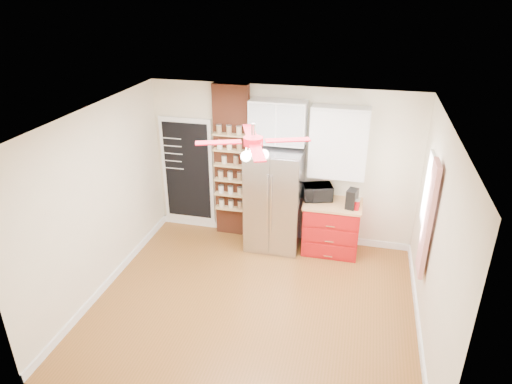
% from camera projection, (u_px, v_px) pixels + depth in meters
% --- Properties ---
extents(floor, '(4.50, 4.50, 0.00)m').
position_uv_depth(floor, '(254.00, 303.00, 6.51)').
color(floor, brown).
rests_on(floor, ground).
extents(ceiling, '(4.50, 4.50, 0.00)m').
position_uv_depth(ceiling, '(253.00, 119.00, 5.37)').
color(ceiling, white).
rests_on(ceiling, wall_back).
extents(wall_back, '(4.50, 0.02, 2.70)m').
position_uv_depth(wall_back, '(282.00, 165.00, 7.70)').
color(wall_back, beige).
rests_on(wall_back, floor).
extents(wall_front, '(4.50, 0.02, 2.70)m').
position_uv_depth(wall_front, '(201.00, 321.00, 4.17)').
color(wall_front, beige).
rests_on(wall_front, floor).
extents(wall_left, '(0.02, 4.00, 2.70)m').
position_uv_depth(wall_left, '(99.00, 202.00, 6.42)').
color(wall_left, beige).
rests_on(wall_left, floor).
extents(wall_right, '(0.02, 4.00, 2.70)m').
position_uv_depth(wall_right, '(436.00, 241.00, 5.46)').
color(wall_right, beige).
rests_on(wall_right, floor).
extents(chalkboard, '(0.95, 0.05, 1.95)m').
position_uv_depth(chalkboard, '(188.00, 171.00, 8.14)').
color(chalkboard, white).
rests_on(chalkboard, wall_back).
extents(brick_pillar, '(0.60, 0.16, 2.70)m').
position_uv_depth(brick_pillar, '(232.00, 163.00, 7.81)').
color(brick_pillar, brown).
rests_on(brick_pillar, floor).
extents(fridge, '(0.90, 0.70, 1.75)m').
position_uv_depth(fridge, '(274.00, 200.00, 7.59)').
color(fridge, '#B6B5BA').
rests_on(fridge, floor).
extents(upper_glass_cabinet, '(0.90, 0.35, 0.70)m').
position_uv_depth(upper_glass_cabinet, '(278.00, 122.00, 7.22)').
color(upper_glass_cabinet, white).
rests_on(upper_glass_cabinet, wall_back).
extents(red_cabinet, '(0.94, 0.64, 0.90)m').
position_uv_depth(red_cabinet, '(331.00, 227.00, 7.60)').
color(red_cabinet, '#A70E10').
rests_on(red_cabinet, floor).
extents(upper_shelf_unit, '(0.90, 0.30, 1.15)m').
position_uv_depth(upper_shelf_unit, '(338.00, 143.00, 7.15)').
color(upper_shelf_unit, white).
rests_on(upper_shelf_unit, wall_back).
extents(window, '(0.04, 0.75, 1.05)m').
position_uv_depth(window, '(429.00, 195.00, 6.17)').
color(window, white).
rests_on(window, wall_right).
extents(curtain, '(0.06, 0.40, 1.55)m').
position_uv_depth(curtain, '(428.00, 220.00, 5.74)').
color(curtain, red).
rests_on(curtain, wall_right).
extents(ceiling_fan, '(1.40, 1.40, 0.44)m').
position_uv_depth(ceiling_fan, '(253.00, 142.00, 5.49)').
color(ceiling_fan, silver).
rests_on(ceiling_fan, ceiling).
extents(toaster_oven, '(0.54, 0.45, 0.26)m').
position_uv_depth(toaster_oven, '(317.00, 192.00, 7.48)').
color(toaster_oven, black).
rests_on(toaster_oven, red_cabinet).
extents(coffee_maker, '(0.20, 0.25, 0.31)m').
position_uv_depth(coffee_maker, '(352.00, 199.00, 7.20)').
color(coffee_maker, black).
rests_on(coffee_maker, red_cabinet).
extents(canister_left, '(0.10, 0.10, 0.15)m').
position_uv_depth(canister_left, '(356.00, 205.00, 7.16)').
color(canister_left, '#A2090F').
rests_on(canister_left, red_cabinet).
extents(canister_right, '(0.12, 0.12, 0.13)m').
position_uv_depth(canister_right, '(357.00, 203.00, 7.28)').
color(canister_right, '#A30C09').
rests_on(canister_right, red_cabinet).
extents(pantry_jar_oats, '(0.10, 0.10, 0.13)m').
position_uv_depth(pantry_jar_oats, '(224.00, 160.00, 7.69)').
color(pantry_jar_oats, beige).
rests_on(pantry_jar_oats, brick_pillar).
extents(pantry_jar_beans, '(0.09, 0.09, 0.15)m').
position_uv_depth(pantry_jar_beans, '(236.00, 160.00, 7.65)').
color(pantry_jar_beans, '#8A6646').
rests_on(pantry_jar_beans, brick_pillar).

